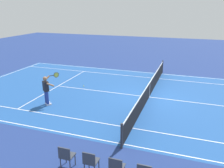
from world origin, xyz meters
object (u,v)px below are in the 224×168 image
Objects in this scene: tennis_player_near at (46,89)px; spectator_chair_5 at (90,161)px; spectator_chair_6 at (66,155)px; tennis_ball at (84,86)px; spectator_chair_4 at (117,167)px; tennis_net at (149,89)px.

tennis_player_near reaches higher than spectator_chair_5.
tennis_player_near is 5.94m from spectator_chair_6.
tennis_player_near is 25.71× the size of tennis_ball.
spectator_chair_4 is 1.78m from spectator_chair_6.
spectator_chair_4 is 1.00× the size of spectator_chair_5.
tennis_ball is 9.07m from spectator_chair_5.
tennis_net is 13.30× the size of spectator_chair_4.
tennis_net reaches higher than spectator_chair_4.
spectator_chair_6 reaches higher than tennis_ball.
tennis_player_near is 1.93× the size of spectator_chair_5.
spectator_chair_5 is 0.89m from spectator_chair_6.
spectator_chair_6 is (-3.25, 8.05, 0.49)m from tennis_ball.
spectator_chair_6 is at bearing 0.00° from spectator_chair_5.
tennis_player_near is 1.93× the size of spectator_chair_6.
spectator_chair_4 is 0.89m from spectator_chair_5.
tennis_net is at bearing -149.95° from tennis_player_near.
spectator_chair_6 is at bearing 111.99° from tennis_ball.
tennis_net reaches higher than spectator_chair_6.
tennis_ball is at bearing -58.01° from spectator_chair_4.
tennis_player_near is at bearing 30.05° from tennis_net.
spectator_chair_5 is (0.52, 7.56, 0.03)m from tennis_net.
tennis_net is 4.71m from tennis_ball.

